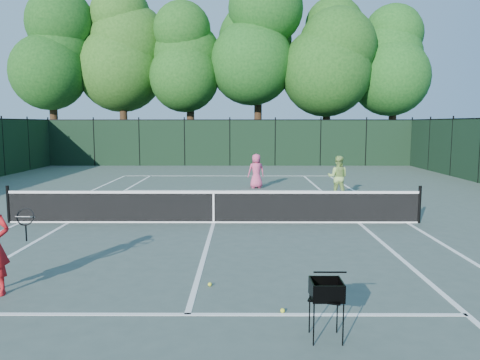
{
  "coord_description": "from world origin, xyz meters",
  "views": [
    {
      "loc": [
        0.8,
        -12.98,
        2.8
      ],
      "look_at": [
        0.74,
        1.0,
        1.1
      ],
      "focal_mm": 35.0,
      "sensor_mm": 36.0,
      "label": 1
    }
  ],
  "objects_px": {
    "player_green": "(338,177)",
    "loose_ball_midcourt": "(210,284)",
    "loose_ball_near_cart": "(283,311)",
    "ball_hopper": "(326,290)",
    "player_pink": "(256,171)"
  },
  "relations": [
    {
      "from": "player_pink",
      "to": "loose_ball_near_cart",
      "type": "bearing_deg",
      "value": 74.42
    },
    {
      "from": "loose_ball_midcourt",
      "to": "player_pink",
      "type": "bearing_deg",
      "value": 84.58
    },
    {
      "from": "player_green",
      "to": "loose_ball_midcourt",
      "type": "relative_size",
      "value": 23.42
    },
    {
      "from": "loose_ball_near_cart",
      "to": "loose_ball_midcourt",
      "type": "height_order",
      "value": "same"
    },
    {
      "from": "player_pink",
      "to": "loose_ball_midcourt",
      "type": "bearing_deg",
      "value": 69.06
    },
    {
      "from": "player_pink",
      "to": "loose_ball_near_cart",
      "type": "xyz_separation_m",
      "value": [
        -0.01,
        -13.5,
        -0.71
      ]
    },
    {
      "from": "ball_hopper",
      "to": "loose_ball_near_cart",
      "type": "relative_size",
      "value": 11.55
    },
    {
      "from": "loose_ball_near_cart",
      "to": "ball_hopper",
      "type": "bearing_deg",
      "value": -60.05
    },
    {
      "from": "loose_ball_near_cart",
      "to": "loose_ball_midcourt",
      "type": "distance_m",
      "value": 1.62
    },
    {
      "from": "ball_hopper",
      "to": "loose_ball_midcourt",
      "type": "height_order",
      "value": "ball_hopper"
    },
    {
      "from": "player_green",
      "to": "loose_ball_midcourt",
      "type": "height_order",
      "value": "player_green"
    },
    {
      "from": "loose_ball_midcourt",
      "to": "player_green",
      "type": "bearing_deg",
      "value": 66.68
    },
    {
      "from": "player_pink",
      "to": "ball_hopper",
      "type": "xyz_separation_m",
      "value": [
        0.47,
        -14.34,
        -0.09
      ]
    },
    {
      "from": "ball_hopper",
      "to": "loose_ball_near_cart",
      "type": "height_order",
      "value": "ball_hopper"
    },
    {
      "from": "player_green",
      "to": "ball_hopper",
      "type": "height_order",
      "value": "player_green"
    }
  ]
}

